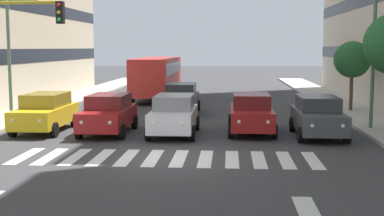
{
  "coord_description": "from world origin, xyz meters",
  "views": [
    {
      "loc": [
        -2.13,
        17.44,
        3.76
      ],
      "look_at": [
        -0.54,
        -4.85,
        1.17
      ],
      "focal_mm": 48.94,
      "sensor_mm": 36.0,
      "label": 1
    }
  ],
  "objects_px": {
    "bus_behind_traffic": "(157,74)",
    "street_lamp_left": "(364,24)",
    "car_3": "(108,113)",
    "street_tree_2": "(352,60)",
    "car_1": "(251,113)",
    "car_0": "(318,116)",
    "car_4": "(45,112)",
    "car_2": "(174,114)",
    "car_row2_0": "(181,98)",
    "street_lamp_right": "(16,31)"
  },
  "relations": [
    {
      "from": "car_0",
      "to": "bus_behind_traffic",
      "type": "relative_size",
      "value": 0.42
    },
    {
      "from": "car_1",
      "to": "bus_behind_traffic",
      "type": "xyz_separation_m",
      "value": [
        6.26,
        -15.15,
        0.97
      ]
    },
    {
      "from": "car_0",
      "to": "street_lamp_left",
      "type": "xyz_separation_m",
      "value": [
        -2.21,
        -1.76,
        3.9
      ]
    },
    {
      "from": "car_1",
      "to": "car_3",
      "type": "bearing_deg",
      "value": 5.52
    },
    {
      "from": "car_0",
      "to": "bus_behind_traffic",
      "type": "bearing_deg",
      "value": -60.58
    },
    {
      "from": "car_2",
      "to": "car_row2_0",
      "type": "height_order",
      "value": "same"
    },
    {
      "from": "car_row2_0",
      "to": "car_2",
      "type": "bearing_deg",
      "value": 92.91
    },
    {
      "from": "car_3",
      "to": "car_row2_0",
      "type": "distance_m",
      "value": 7.59
    },
    {
      "from": "car_0",
      "to": "car_3",
      "type": "distance_m",
      "value": 9.03
    },
    {
      "from": "car_1",
      "to": "car_3",
      "type": "xyz_separation_m",
      "value": [
        6.26,
        0.61,
        0.0
      ]
    },
    {
      "from": "car_2",
      "to": "car_3",
      "type": "relative_size",
      "value": 1.0
    },
    {
      "from": "car_0",
      "to": "street_tree_2",
      "type": "relative_size",
      "value": 1.11
    },
    {
      "from": "street_lamp_left",
      "to": "car_1",
      "type": "bearing_deg",
      "value": 10.34
    },
    {
      "from": "car_1",
      "to": "car_3",
      "type": "relative_size",
      "value": 1.0
    },
    {
      "from": "car_2",
      "to": "street_lamp_left",
      "type": "height_order",
      "value": "street_lamp_left"
    },
    {
      "from": "street_tree_2",
      "to": "car_2",
      "type": "bearing_deg",
      "value": 41.98
    },
    {
      "from": "car_3",
      "to": "street_tree_2",
      "type": "height_order",
      "value": "street_tree_2"
    },
    {
      "from": "car_0",
      "to": "car_row2_0",
      "type": "relative_size",
      "value": 1.0
    },
    {
      "from": "car_4",
      "to": "car_row2_0",
      "type": "bearing_deg",
      "value": -128.77
    },
    {
      "from": "car_4",
      "to": "car_row2_0",
      "type": "distance_m",
      "value": 8.77
    },
    {
      "from": "street_lamp_left",
      "to": "street_lamp_right",
      "type": "xyz_separation_m",
      "value": [
        16.24,
        -0.85,
        -0.23
      ]
    },
    {
      "from": "car_0",
      "to": "car_4",
      "type": "xyz_separation_m",
      "value": [
        11.98,
        -0.57,
        0.0
      ]
    },
    {
      "from": "car_0",
      "to": "car_1",
      "type": "xyz_separation_m",
      "value": [
        2.76,
        -0.85,
        0.0
      ]
    },
    {
      "from": "car_2",
      "to": "car_row2_0",
      "type": "xyz_separation_m",
      "value": [
        0.37,
        -7.33,
        0.0
      ]
    },
    {
      "from": "car_0",
      "to": "car_2",
      "type": "distance_m",
      "value": 6.12
    },
    {
      "from": "car_1",
      "to": "car_row2_0",
      "type": "relative_size",
      "value": 1.0
    },
    {
      "from": "car_0",
      "to": "car_4",
      "type": "distance_m",
      "value": 11.99
    },
    {
      "from": "car_0",
      "to": "car_row2_0",
      "type": "height_order",
      "value": "same"
    },
    {
      "from": "car_3",
      "to": "street_lamp_left",
      "type": "height_order",
      "value": "street_lamp_left"
    },
    {
      "from": "car_row2_0",
      "to": "bus_behind_traffic",
      "type": "height_order",
      "value": "bus_behind_traffic"
    },
    {
      "from": "car_0",
      "to": "car_2",
      "type": "height_order",
      "value": "same"
    },
    {
      "from": "car_4",
      "to": "street_lamp_right",
      "type": "bearing_deg",
      "value": -44.73
    },
    {
      "from": "car_1",
      "to": "street_lamp_left",
      "type": "distance_m",
      "value": 6.38
    },
    {
      "from": "car_2",
      "to": "bus_behind_traffic",
      "type": "distance_m",
      "value": 16.22
    },
    {
      "from": "car_1",
      "to": "car_4",
      "type": "height_order",
      "value": "same"
    },
    {
      "from": "car_1",
      "to": "street_lamp_left",
      "type": "xyz_separation_m",
      "value": [
        -4.97,
        -0.91,
        3.9
      ]
    },
    {
      "from": "car_0",
      "to": "car_row2_0",
      "type": "distance_m",
      "value": 9.84
    },
    {
      "from": "street_lamp_left",
      "to": "street_tree_2",
      "type": "xyz_separation_m",
      "value": [
        -1.1,
        -6.8,
        -1.73
      ]
    },
    {
      "from": "car_row2_0",
      "to": "bus_behind_traffic",
      "type": "distance_m",
      "value": 9.02
    },
    {
      "from": "street_lamp_left",
      "to": "car_0",
      "type": "bearing_deg",
      "value": 38.6
    },
    {
      "from": "street_lamp_right",
      "to": "street_tree_2",
      "type": "height_order",
      "value": "street_lamp_right"
    },
    {
      "from": "car_1",
      "to": "car_3",
      "type": "distance_m",
      "value": 6.29
    },
    {
      "from": "car_3",
      "to": "car_4",
      "type": "bearing_deg",
      "value": -6.2
    },
    {
      "from": "car_1",
      "to": "street_tree_2",
      "type": "height_order",
      "value": "street_tree_2"
    },
    {
      "from": "car_1",
      "to": "car_2",
      "type": "distance_m",
      "value": 3.44
    },
    {
      "from": "car_1",
      "to": "street_lamp_right",
      "type": "distance_m",
      "value": 11.99
    },
    {
      "from": "bus_behind_traffic",
      "to": "street_lamp_left",
      "type": "xyz_separation_m",
      "value": [
        -11.23,
        14.24,
        2.93
      ]
    },
    {
      "from": "car_1",
      "to": "street_lamp_right",
      "type": "xyz_separation_m",
      "value": [
        11.27,
        -1.75,
        3.68
      ]
    },
    {
      "from": "bus_behind_traffic",
      "to": "street_lamp_left",
      "type": "bearing_deg",
      "value": 128.26
    },
    {
      "from": "car_3",
      "to": "bus_behind_traffic",
      "type": "relative_size",
      "value": 0.42
    }
  ]
}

